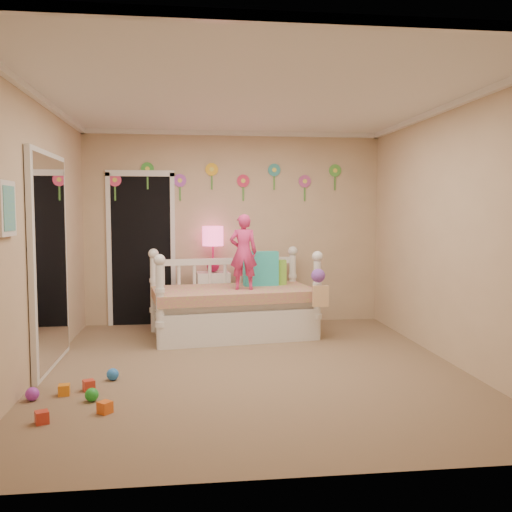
{
  "coord_description": "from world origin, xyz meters",
  "views": [
    {
      "loc": [
        -0.61,
        -5.26,
        1.53
      ],
      "look_at": [
        0.1,
        0.6,
        1.05
      ],
      "focal_mm": 38.76,
      "sensor_mm": 36.0,
      "label": 1
    }
  ],
  "objects": [
    {
      "name": "hanging_bag",
      "position": [
        0.85,
        0.85,
        0.65
      ],
      "size": [
        0.2,
        0.16,
        0.36
      ],
      "primitive_type": null,
      "color": "beige",
      "rests_on": "daybed"
    },
    {
      "name": "pillow_turquoise",
      "position": [
        0.28,
        1.63,
        0.81
      ],
      "size": [
        0.44,
        0.19,
        0.43
      ],
      "primitive_type": "cube",
      "rotation": [
        0.0,
        0.0,
        0.09
      ],
      "color": "#28C1CB",
      "rests_on": "daybed"
    },
    {
      "name": "ceiling",
      "position": [
        0.0,
        0.0,
        2.6
      ],
      "size": [
        4.0,
        4.5,
        0.01
      ],
      "primitive_type": "cube",
      "color": "white",
      "rests_on": "floor"
    },
    {
      "name": "child",
      "position": [
        0.03,
        1.31,
        1.04
      ],
      "size": [
        0.34,
        0.24,
        0.9
      ],
      "primitive_type": "imported",
      "rotation": [
        0.0,
        0.0,
        3.08
      ],
      "color": "#E6347B",
      "rests_on": "daybed"
    },
    {
      "name": "toy_scatter",
      "position": [
        -1.6,
        -0.71,
        0.06
      ],
      "size": [
        1.13,
        1.47,
        0.11
      ],
      "primitive_type": null,
      "rotation": [
        0.0,
        0.0,
        0.28
      ],
      "color": "#996666",
      "rests_on": "floor"
    },
    {
      "name": "closet_doorway",
      "position": [
        -1.25,
        2.23,
        1.03
      ],
      "size": [
        0.9,
        0.04,
        2.07
      ],
      "primitive_type": "cube",
      "color": "black",
      "rests_on": "back_wall"
    },
    {
      "name": "back_wall",
      "position": [
        0.0,
        2.25,
        1.3
      ],
      "size": [
        4.0,
        0.01,
        2.6
      ],
      "primitive_type": "cube",
      "color": "tan",
      "rests_on": "floor"
    },
    {
      "name": "right_wall",
      "position": [
        2.0,
        0.0,
        1.3
      ],
      "size": [
        0.01,
        4.5,
        2.6
      ],
      "primitive_type": "cube",
      "color": "tan",
      "rests_on": "floor"
    },
    {
      "name": "flower_decals",
      "position": [
        -0.09,
        2.24,
        1.94
      ],
      "size": [
        3.4,
        0.02,
        0.5
      ],
      "primitive_type": null,
      "color": "#B2668C",
      "rests_on": "back_wall"
    },
    {
      "name": "mirror_closet",
      "position": [
        -1.96,
        0.3,
        1.05
      ],
      "size": [
        0.07,
        1.3,
        2.1
      ],
      "primitive_type": "cube",
      "color": "white",
      "rests_on": "left_wall"
    },
    {
      "name": "daybed",
      "position": [
        -0.08,
        1.43,
        0.53
      ],
      "size": [
        2.08,
        1.3,
        1.06
      ],
      "primitive_type": null,
      "rotation": [
        0.0,
        0.0,
        0.13
      ],
      "color": "white",
      "rests_on": "floor"
    },
    {
      "name": "table_lamp",
      "position": [
        -0.3,
        2.07,
        1.13
      ],
      "size": [
        0.28,
        0.28,
        0.61
      ],
      "color": "#D71C61",
      "rests_on": "nightstand"
    },
    {
      "name": "left_wall",
      "position": [
        -2.0,
        0.0,
        1.3
      ],
      "size": [
        0.01,
        4.5,
        2.6
      ],
      "primitive_type": "cube",
      "color": "tan",
      "rests_on": "floor"
    },
    {
      "name": "nightstand",
      "position": [
        -0.3,
        2.07,
        0.36
      ],
      "size": [
        0.45,
        0.35,
        0.72
      ],
      "primitive_type": "cube",
      "rotation": [
        0.0,
        0.0,
        0.06
      ],
      "color": "white",
      "rests_on": "floor"
    },
    {
      "name": "pillow_lime",
      "position": [
        0.45,
        1.68,
        0.75
      ],
      "size": [
        0.34,
        0.13,
        0.32
      ],
      "primitive_type": "cube",
      "rotation": [
        0.0,
        0.0,
        -0.03
      ],
      "color": "#7CC13A",
      "rests_on": "daybed"
    },
    {
      "name": "crown_molding",
      "position": [
        0.0,
        0.0,
        2.57
      ],
      "size": [
        4.0,
        4.5,
        0.06
      ],
      "primitive_type": null,
      "color": "white",
      "rests_on": "ceiling"
    },
    {
      "name": "floor",
      "position": [
        0.0,
        0.0,
        0.0
      ],
      "size": [
        4.0,
        4.5,
        0.01
      ],
      "primitive_type": "cube",
      "color": "#7F684C",
      "rests_on": "ground"
    },
    {
      "name": "wall_picture",
      "position": [
        -1.97,
        -0.9,
        1.55
      ],
      "size": [
        0.05,
        0.34,
        0.42
      ],
      "primitive_type": "cube",
      "color": "white",
      "rests_on": "left_wall"
    }
  ]
}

